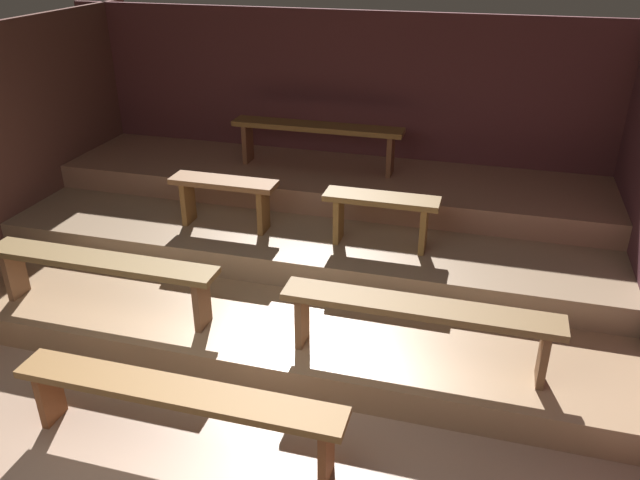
% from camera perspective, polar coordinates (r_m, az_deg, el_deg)
% --- Properties ---
extents(ground, '(6.43, 5.38, 0.08)m').
position_cam_1_polar(ground, '(5.53, -3.53, -7.10)').
color(ground, '#9D7D65').
extents(wall_back, '(6.43, 0.06, 2.25)m').
position_cam_1_polar(wall_back, '(7.10, 2.37, 10.98)').
color(wall_back, brown).
rests_on(wall_back, ground).
extents(platform_lower, '(5.63, 3.32, 0.24)m').
position_cam_1_polar(platform_lower, '(5.96, -1.61, -2.59)').
color(platform_lower, '#A5815D').
rests_on(platform_lower, ground).
extents(platform_middle, '(5.63, 2.22, 0.24)m').
position_cam_1_polar(platform_middle, '(6.32, -0.18, 1.64)').
color(platform_middle, '#9B8062').
rests_on(platform_middle, platform_lower).
extents(platform_upper, '(5.63, 1.24, 0.24)m').
position_cam_1_polar(platform_upper, '(6.66, 0.97, 5.23)').
color(platform_upper, '#A8775D').
rests_on(platform_upper, platform_middle).
extents(bench_floor_center, '(2.15, 0.26, 0.47)m').
position_cam_1_polar(bench_floor_center, '(4.12, -12.76, -13.81)').
color(bench_floor_center, brown).
rests_on(bench_floor_center, ground).
extents(bench_lower_left, '(1.92, 0.26, 0.47)m').
position_cam_1_polar(bench_lower_left, '(5.21, -19.12, -2.39)').
color(bench_lower_left, brown).
rests_on(bench_lower_left, platform_lower).
extents(bench_lower_right, '(1.92, 0.26, 0.47)m').
position_cam_1_polar(bench_lower_right, '(4.40, 8.90, -6.69)').
color(bench_lower_right, brown).
rests_on(bench_lower_right, platform_lower).
extents(bench_middle_left, '(0.99, 0.26, 0.47)m').
position_cam_1_polar(bench_middle_left, '(5.86, -8.65, 4.32)').
color(bench_middle_left, brown).
rests_on(bench_middle_left, platform_middle).
extents(bench_middle_right, '(0.99, 0.26, 0.47)m').
position_cam_1_polar(bench_middle_right, '(5.46, 5.53, 2.81)').
color(bench_middle_right, brown).
rests_on(bench_middle_right, platform_middle).
extents(bench_upper_center, '(1.79, 0.26, 0.47)m').
position_cam_1_polar(bench_upper_center, '(6.60, -0.27, 9.64)').
color(bench_upper_center, brown).
rests_on(bench_upper_center, platform_upper).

